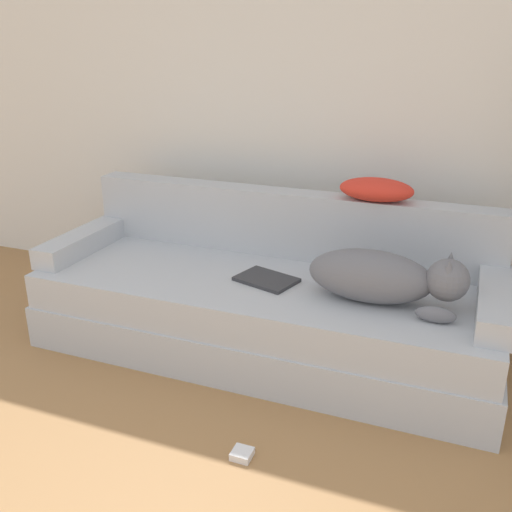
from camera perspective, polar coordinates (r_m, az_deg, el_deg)
name	(u,v)px	position (r m, az deg, el deg)	size (l,w,h in m)	color
wall_back	(316,70)	(3.31, 5.99, 18.04)	(6.81, 0.06, 2.70)	silver
couch	(263,314)	(2.92, 0.69, -5.85)	(2.29, 0.86, 0.40)	#B2B7BC
couch_backrest	(286,223)	(3.09, 3.06, 3.30)	(2.25, 0.15, 0.36)	#B2B7BC
couch_arm_left	(83,241)	(3.31, -16.91, 1.41)	(0.15, 0.67, 0.11)	#B2B7BC
couch_arm_right	(496,302)	(2.66, 22.84, -4.27)	(0.15, 0.67, 0.11)	#B2B7BC
dog	(384,277)	(2.59, 12.66, -2.08)	(0.70, 0.27, 0.26)	slate
laptop	(266,279)	(2.79, 1.05, -2.36)	(0.32, 0.27, 0.02)	#2D2D30
throw_pillow	(376,190)	(2.90, 11.94, 6.52)	(0.37, 0.20, 0.11)	red
power_adapter	(242,454)	(2.33, -1.40, -19.18)	(0.08, 0.08, 0.03)	silver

